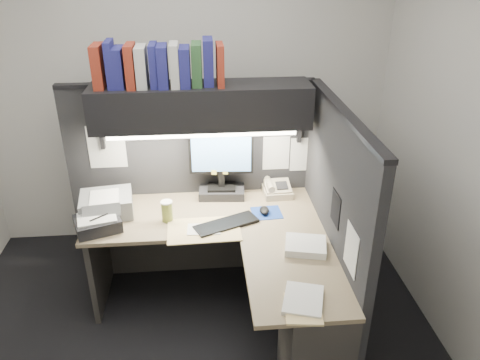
# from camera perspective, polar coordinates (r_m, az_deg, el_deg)

# --- Properties ---
(floor) EXTENTS (3.50, 3.50, 0.00)m
(floor) POSITION_cam_1_polar(r_m,az_deg,el_deg) (3.51, -5.74, -19.18)
(floor) COLOR black
(floor) RESTS_ON ground
(wall_back) EXTENTS (3.50, 0.04, 2.70)m
(wall_back) POSITION_cam_1_polar(r_m,az_deg,el_deg) (4.12, -6.59, 10.08)
(wall_back) COLOR silver
(wall_back) RESTS_ON floor
(wall_right) EXTENTS (0.04, 3.00, 2.70)m
(wall_right) POSITION_cam_1_polar(r_m,az_deg,el_deg) (3.17, 26.45, 2.27)
(wall_right) COLOR silver
(wall_right) RESTS_ON floor
(partition_back) EXTENTS (1.90, 0.06, 1.60)m
(partition_back) POSITION_cam_1_polar(r_m,az_deg,el_deg) (3.79, -5.83, -0.34)
(partition_back) COLOR black
(partition_back) RESTS_ON floor
(partition_right) EXTENTS (0.06, 1.50, 1.60)m
(partition_right) POSITION_cam_1_polar(r_m,az_deg,el_deg) (3.26, 11.18, -5.60)
(partition_right) COLOR black
(partition_right) RESTS_ON floor
(desk) EXTENTS (1.70, 1.53, 0.73)m
(desk) POSITION_cam_1_polar(r_m,az_deg,el_deg) (3.22, 1.69, -13.29)
(desk) COLOR #897457
(desk) RESTS_ON floor
(overhead_shelf) EXTENTS (1.55, 0.34, 0.30)m
(overhead_shelf) POSITION_cam_1_polar(r_m,az_deg,el_deg) (3.36, -4.74, 9.04)
(overhead_shelf) COLOR black
(overhead_shelf) RESTS_ON partition_back
(task_light_tube) EXTENTS (1.32, 0.04, 0.04)m
(task_light_tube) POSITION_cam_1_polar(r_m,az_deg,el_deg) (3.28, -4.59, 5.48)
(task_light_tube) COLOR white
(task_light_tube) RESTS_ON overhead_shelf
(monitor) EXTENTS (0.49, 0.24, 0.53)m
(monitor) POSITION_cam_1_polar(r_m,az_deg,el_deg) (3.63, -2.27, 0.98)
(monitor) COLOR black
(monitor) RESTS_ON desk
(keyboard) EXTENTS (0.48, 0.33, 0.02)m
(keyboard) POSITION_cam_1_polar(r_m,az_deg,el_deg) (3.34, -1.69, -5.39)
(keyboard) COLOR black
(keyboard) RESTS_ON desk
(mousepad) EXTENTS (0.23, 0.21, 0.00)m
(mousepad) POSITION_cam_1_polar(r_m,az_deg,el_deg) (3.49, 3.26, -4.02)
(mousepad) COLOR navy
(mousepad) RESTS_ON desk
(mouse) EXTENTS (0.08, 0.12, 0.04)m
(mouse) POSITION_cam_1_polar(r_m,az_deg,el_deg) (3.48, 2.99, -3.72)
(mouse) COLOR black
(mouse) RESTS_ON mousepad
(telephone) EXTENTS (0.23, 0.24, 0.09)m
(telephone) POSITION_cam_1_polar(r_m,az_deg,el_deg) (3.74, 4.56, -1.15)
(telephone) COLOR tan
(telephone) RESTS_ON desk
(coffee_cup) EXTENTS (0.10, 0.10, 0.15)m
(coffee_cup) POSITION_cam_1_polar(r_m,az_deg,el_deg) (3.40, -8.88, -3.84)
(coffee_cup) COLOR #AEA545
(coffee_cup) RESTS_ON desk
(printer) EXTENTS (0.41, 0.36, 0.15)m
(printer) POSITION_cam_1_polar(r_m,az_deg,el_deg) (3.59, -15.94, -2.86)
(printer) COLOR gray
(printer) RESTS_ON desk
(notebook_stack) EXTENTS (0.37, 0.34, 0.09)m
(notebook_stack) POSITION_cam_1_polar(r_m,az_deg,el_deg) (3.42, -16.96, -5.11)
(notebook_stack) COLOR black
(notebook_stack) RESTS_ON desk
(open_folder) EXTENTS (0.52, 0.34, 0.01)m
(open_folder) POSITION_cam_1_polar(r_m,az_deg,el_deg) (3.29, -4.41, -6.08)
(open_folder) COLOR #DDC07C
(open_folder) RESTS_ON desk
(paper_stack_a) EXTENTS (0.30, 0.27, 0.05)m
(paper_stack_a) POSITION_cam_1_polar(r_m,az_deg,el_deg) (3.11, 7.99, -7.94)
(paper_stack_a) COLOR white
(paper_stack_a) RESTS_ON desk
(paper_stack_b) EXTENTS (0.28, 0.32, 0.03)m
(paper_stack_b) POSITION_cam_1_polar(r_m,az_deg,el_deg) (2.71, 7.72, -14.28)
(paper_stack_b) COLOR white
(paper_stack_b) RESTS_ON desk
(manila_stack) EXTENTS (0.22, 0.27, 0.01)m
(manila_stack) POSITION_cam_1_polar(r_m,az_deg,el_deg) (2.67, 7.69, -15.30)
(manila_stack) COLOR #DDC07C
(manila_stack) RESTS_ON desk
(binder_row) EXTENTS (0.87, 0.26, 0.31)m
(binder_row) POSITION_cam_1_polar(r_m,az_deg,el_deg) (3.29, -9.86, 13.62)
(binder_row) COLOR maroon
(binder_row) RESTS_ON overhead_shelf
(pinned_papers) EXTENTS (1.76, 1.31, 0.51)m
(pinned_papers) POSITION_cam_1_polar(r_m,az_deg,el_deg) (3.36, 0.65, 0.96)
(pinned_papers) COLOR white
(pinned_papers) RESTS_ON partition_back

